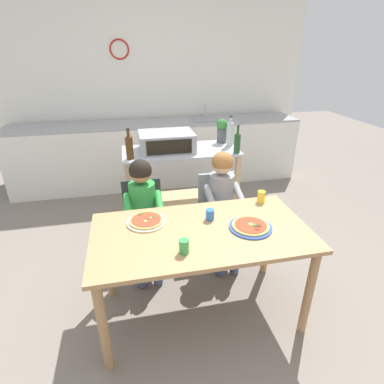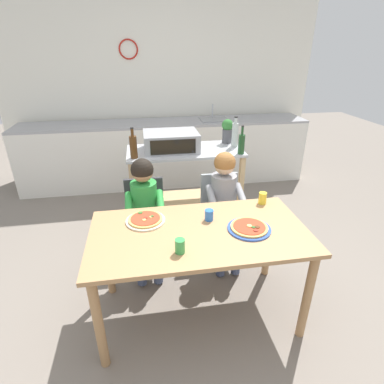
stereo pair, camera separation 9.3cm
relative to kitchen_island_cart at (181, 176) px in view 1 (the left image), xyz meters
The scene contains 19 objects.
ground_plane 0.62m from the kitchen_island_cart, 129.20° to the right, with size 11.72×11.72×0.00m, color slate.
back_wall_tiled 1.86m from the kitchen_island_cart, 93.06° to the left, with size 4.51×0.14×2.70m.
kitchen_counter 1.31m from the kitchen_island_cart, 93.97° to the left, with size 4.06×0.60×1.11m.
kitchen_island_cart is the anchor object (origin of this frame).
toaster_oven 0.42m from the kitchen_island_cart, behind, with size 0.55×0.41×0.19m.
bottle_tall_green_wine 0.70m from the kitchen_island_cart, 22.33° to the right, with size 0.06×0.06×0.28m.
bottle_brown_beer 0.69m from the kitchen_island_cart, ahead, with size 0.07×0.07×0.32m.
bottle_squat_spirits 0.68m from the kitchen_island_cart, 161.63° to the right, with size 0.07×0.07×0.29m.
potted_herb_plant 0.68m from the kitchen_island_cart, 18.80° to the left, with size 0.12×0.12×0.26m.
dining_table 1.29m from the kitchen_island_cart, 94.05° to the right, with size 1.48×0.78×0.74m.
dining_chair_left 0.75m from the kitchen_island_cart, 127.16° to the right, with size 0.36×0.36×0.81m.
dining_chair_right 0.65m from the kitchen_island_cart, 67.19° to the right, with size 0.36×0.36×0.81m.
child_in_green_shirt 0.84m from the kitchen_island_cart, 122.20° to the right, with size 0.32×0.42×1.04m.
child_in_grey_shirt 0.75m from the kitchen_island_cart, 70.73° to the right, with size 0.32×0.42×1.06m.
pizza_plate_cream 1.19m from the kitchen_island_cart, 112.18° to the right, with size 0.28×0.28×0.03m.
pizza_plate_blue_rimmed 1.36m from the kitchen_island_cart, 79.40° to the right, with size 0.30×0.30×0.03m.
drinking_cup_yellow 1.10m from the kitchen_island_cart, 63.92° to the right, with size 0.06×0.06×0.09m, color yellow.
drinking_cup_blue 1.17m from the kitchen_island_cart, 89.78° to the right, with size 0.06×0.06×0.08m, color blue.
drinking_cup_green 1.53m from the kitchen_island_cart, 99.53° to the right, with size 0.06×0.06×0.09m, color green.
Camera 1 is at (-0.43, -1.69, 1.88)m, focal length 28.46 mm.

